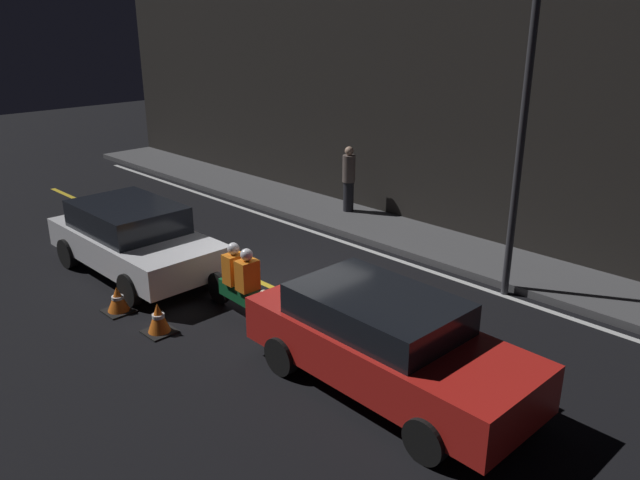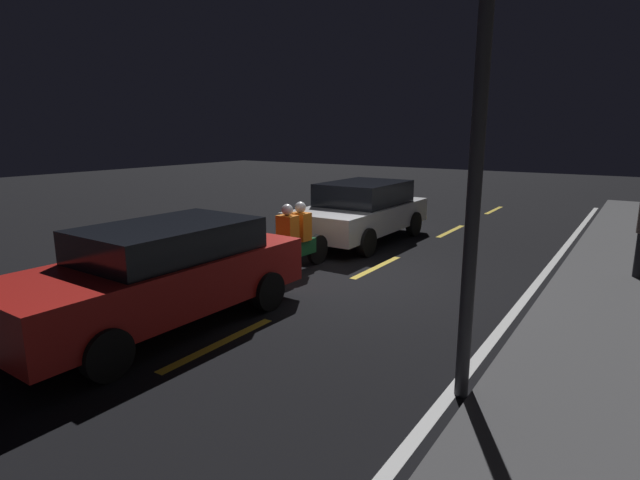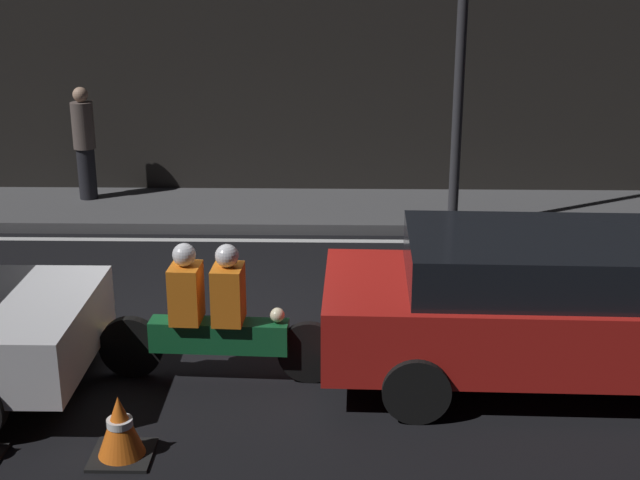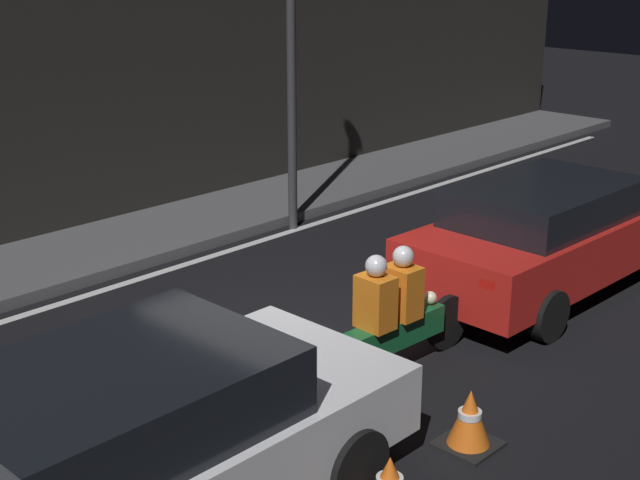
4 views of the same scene
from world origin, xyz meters
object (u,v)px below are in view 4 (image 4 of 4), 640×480
(sedan_white, at_px, (139,441))
(street_lamp, at_px, (291,17))
(motorcycle, at_px, (391,318))
(traffic_cone_mid, at_px, (470,419))
(taxi_red, at_px, (549,233))

(sedan_white, bearing_deg, street_lamp, 36.64)
(motorcycle, height_order, traffic_cone_mid, motorcycle)
(sedan_white, xyz_separation_m, taxi_red, (6.51, 0.36, -0.01))
(traffic_cone_mid, bearing_deg, motorcycle, 67.39)
(sedan_white, relative_size, motorcycle, 1.83)
(traffic_cone_mid, bearing_deg, taxi_red, 20.90)
(sedan_white, bearing_deg, taxi_red, 2.93)
(taxi_red, distance_m, motorcycle, 3.22)
(motorcycle, distance_m, street_lamp, 5.73)
(sedan_white, relative_size, traffic_cone_mid, 7.76)
(taxi_red, height_order, traffic_cone_mid, taxi_red)
(taxi_red, height_order, street_lamp, street_lamp)
(sedan_white, bearing_deg, motorcycle, 5.00)
(motorcycle, relative_size, street_lamp, 0.41)
(taxi_red, bearing_deg, motorcycle, -177.49)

